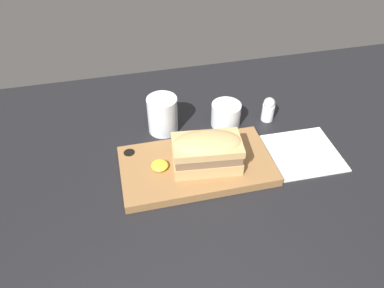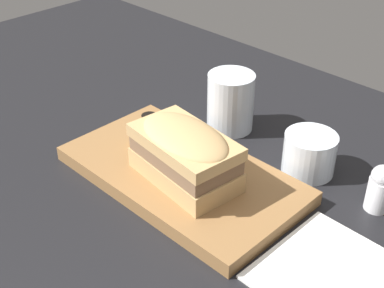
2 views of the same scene
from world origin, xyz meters
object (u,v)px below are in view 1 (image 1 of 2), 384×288
object	(u,v)px
sandwich	(207,151)
salt_shaker	(268,109)
wine_glass	(226,115)
serving_board	(196,166)
napkin	(303,153)
water_glass	(163,117)

from	to	relation	value
sandwich	salt_shaker	distance (cm)	27.20
sandwich	wine_glass	xyz separation A→B (cm)	(9.86, 16.64, -3.78)
serving_board	napkin	xyz separation A→B (cm)	(27.54, -0.77, -0.92)
sandwich	salt_shaker	xyz separation A→B (cm)	(21.82, 15.92, -3.15)
serving_board	sandwich	bearing A→B (deg)	-32.23
sandwich	napkin	distance (cm)	26.23
sandwich	water_glass	distance (cm)	19.58
water_glass	napkin	size ratio (longest dim) A/B	0.56
water_glass	wine_glass	size ratio (longest dim) A/B	1.26
serving_board	salt_shaker	bearing A→B (deg)	31.28
water_glass	serving_board	bearing A→B (deg)	-73.01
napkin	salt_shaker	world-z (taller)	salt_shaker
water_glass	napkin	world-z (taller)	water_glass
serving_board	sandwich	distance (cm)	6.18
salt_shaker	sandwich	bearing A→B (deg)	-143.89
sandwich	napkin	size ratio (longest dim) A/B	0.93
sandwich	salt_shaker	size ratio (longest dim) A/B	2.33
serving_board	salt_shaker	distance (cm)	28.16
serving_board	salt_shaker	xyz separation A→B (cm)	(23.97, 14.56, 2.48)
water_glass	salt_shaker	xyz separation A→B (cm)	(29.07, -2.11, -0.77)
sandwich	wine_glass	world-z (taller)	sandwich
sandwich	water_glass	bearing A→B (deg)	111.89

